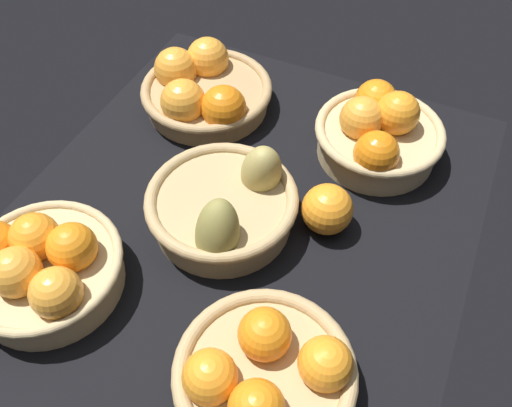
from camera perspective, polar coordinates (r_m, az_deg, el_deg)
name	(u,v)px	position (r cm, az deg, el deg)	size (l,w,h in cm)	color
market_tray	(241,224)	(87.41, -1.66, -2.22)	(84.00, 72.00, 3.00)	black
basket_near_right	(378,133)	(95.20, 12.92, 7.40)	(22.39, 22.39, 12.13)	tan
basket_far_right	(203,90)	(103.62, -5.68, 12.00)	(25.01, 25.01, 9.93)	tan
basket_near_left	(264,374)	(68.84, 0.92, -17.84)	(22.99, 22.99, 10.27)	tan
basket_center_pears	(225,206)	(82.46, -3.29, -0.29)	(23.91, 23.80, 13.12)	tan
basket_far_left	(42,267)	(80.94, -21.95, -6.34)	(22.63, 22.63, 11.25)	tan
loose_orange_front_gap	(327,209)	(82.92, 7.64, -0.62)	(8.09, 8.09, 8.09)	orange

